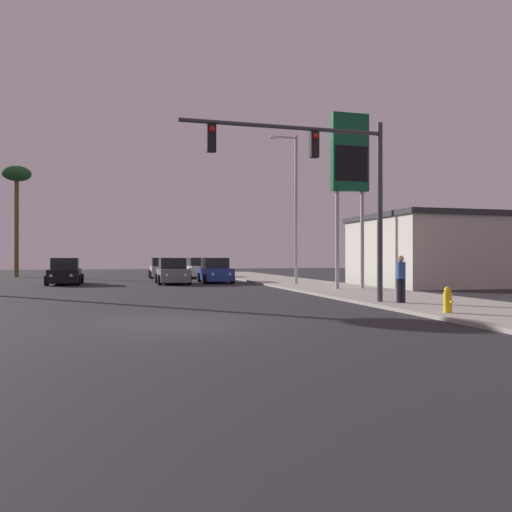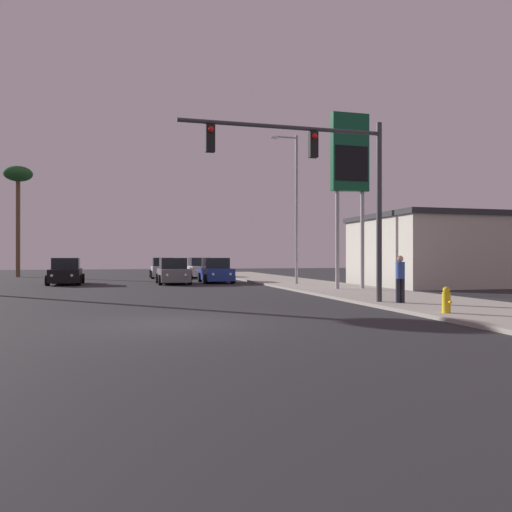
# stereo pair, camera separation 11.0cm
# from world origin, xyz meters

# --- Properties ---
(ground_plane) EXTENTS (120.00, 120.00, 0.00)m
(ground_plane) POSITION_xyz_m (0.00, 0.00, 0.00)
(ground_plane) COLOR #28282B
(sidewalk_right) EXTENTS (5.00, 60.00, 0.12)m
(sidewalk_right) POSITION_xyz_m (9.50, 10.00, 0.06)
(sidewalk_right) COLOR #9E998E
(sidewalk_right) RESTS_ON ground
(building_gas_station) EXTENTS (10.30, 8.30, 4.30)m
(building_gas_station) POSITION_xyz_m (18.00, 13.49, 2.16)
(building_gas_station) COLOR beige
(building_gas_station) RESTS_ON ground
(car_white) EXTENTS (2.04, 4.33, 1.68)m
(car_white) POSITION_xyz_m (4.82, 28.79, 0.76)
(car_white) COLOR silver
(car_white) RESTS_ON ground
(car_black) EXTENTS (2.04, 4.34, 1.68)m
(car_black) POSITION_xyz_m (-4.91, 20.48, 0.76)
(car_black) COLOR black
(car_black) RESTS_ON ground
(car_silver) EXTENTS (2.04, 4.32, 1.68)m
(car_silver) POSITION_xyz_m (1.75, 28.61, 0.76)
(car_silver) COLOR #B7B7BC
(car_silver) RESTS_ON ground
(car_grey) EXTENTS (2.04, 4.31, 1.68)m
(car_grey) POSITION_xyz_m (1.73, 19.37, 0.76)
(car_grey) COLOR slate
(car_grey) RESTS_ON ground
(car_blue) EXTENTS (2.04, 4.31, 1.68)m
(car_blue) POSITION_xyz_m (4.68, 20.21, 0.76)
(car_blue) COLOR navy
(car_blue) RESTS_ON ground
(traffic_light_mast) EXTENTS (7.39, 0.36, 6.50)m
(traffic_light_mast) POSITION_xyz_m (5.52, 3.19, 4.73)
(traffic_light_mast) COLOR #38383D
(traffic_light_mast) RESTS_ON sidewalk_right
(street_lamp) EXTENTS (1.74, 0.24, 9.00)m
(street_lamp) POSITION_xyz_m (8.65, 15.45, 5.12)
(street_lamp) COLOR #99999E
(street_lamp) RESTS_ON sidewalk_right
(gas_station_sign) EXTENTS (2.00, 0.42, 9.00)m
(gas_station_sign) POSITION_xyz_m (9.90, 10.36, 6.62)
(gas_station_sign) COLOR #99999E
(gas_station_sign) RESTS_ON sidewalk_right
(fire_hydrant) EXTENTS (0.24, 0.34, 0.76)m
(fire_hydrant) POSITION_xyz_m (7.72, -0.59, 0.49)
(fire_hydrant) COLOR gold
(fire_hydrant) RESTS_ON sidewalk_right
(pedestrian_on_sidewalk) EXTENTS (0.34, 0.32, 1.67)m
(pedestrian_on_sidewalk) POSITION_xyz_m (8.14, 2.61, 1.03)
(pedestrian_on_sidewalk) COLOR #23232D
(pedestrian_on_sidewalk) RESTS_ON sidewalk_right
(palm_tree_far) EXTENTS (2.40, 2.40, 9.65)m
(palm_tree_far) POSITION_xyz_m (-10.28, 34.00, 8.39)
(palm_tree_far) COLOR brown
(palm_tree_far) RESTS_ON ground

